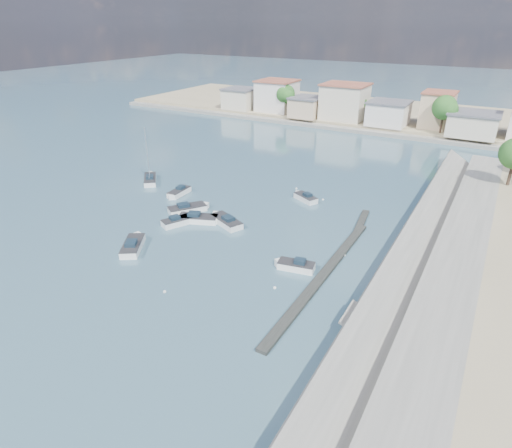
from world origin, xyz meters
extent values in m
plane|color=#273F4E|center=(0.00, 40.00, 0.00)|extent=(400.00, 400.00, 0.00)
cube|color=slate|center=(18.50, 13.00, 0.90)|extent=(5.00, 90.00, 1.80)
cube|color=slate|center=(14.15, 13.00, 0.90)|extent=(4.17, 90.00, 2.86)
cube|color=slate|center=(14.00, 4.00, 0.40)|extent=(5.31, 3.50, 1.94)
cube|color=black|center=(7.00, 10.00, 0.17)|extent=(1.00, 26.00, 0.35)
cube|color=black|center=(6.50, 24.00, 0.15)|extent=(2.00, 8.05, 0.30)
cube|color=gray|center=(0.00, 92.00, 0.70)|extent=(160.00, 40.00, 1.40)
cube|color=slate|center=(0.00, 71.00, 0.40)|extent=(160.00, 2.50, 0.80)
cube|color=beige|center=(-44.00, 76.00, 3.90)|extent=(8.00, 8.00, 5.00)
cube|color=#595960|center=(-44.00, 76.00, 6.58)|extent=(8.48, 8.48, 0.35)
cube|color=silver|center=(-34.00, 78.00, 5.15)|extent=(9.00, 9.00, 7.50)
cube|color=#99513D|center=(-34.00, 78.00, 9.08)|extent=(9.54, 9.54, 0.35)
cube|color=#C8AC8A|center=(-24.00, 75.00, 3.65)|extent=(7.00, 8.00, 4.50)
cube|color=#595960|center=(-24.00, 75.00, 6.08)|extent=(7.42, 8.48, 0.35)
cube|color=beige|center=(-15.00, 77.00, 5.40)|extent=(10.00, 9.00, 8.00)
cube|color=#99513D|center=(-15.00, 77.00, 9.58)|extent=(10.60, 9.54, 0.35)
cube|color=silver|center=(-4.00, 76.00, 3.90)|extent=(8.50, 8.50, 5.00)
cube|color=#595960|center=(-4.00, 76.00, 6.58)|extent=(9.01, 9.01, 0.35)
cube|color=#C8AC8A|center=(6.00, 79.00, 5.15)|extent=(6.50, 7.50, 7.50)
cube|color=#99513D|center=(6.00, 79.00, 9.08)|extent=(6.89, 7.95, 0.35)
cube|color=beige|center=(14.00, 75.00, 3.65)|extent=(9.50, 9.00, 4.50)
cube|color=#595960|center=(14.00, 75.00, 6.08)|extent=(10.07, 9.54, 0.35)
cylinder|color=#38281E|center=(-30.00, 75.00, 3.09)|extent=(0.44, 0.44, 3.38)
sphere|color=#1F4517|center=(-30.00, 75.00, 6.43)|extent=(4.80, 4.80, 4.80)
sphere|color=#1F4517|center=(-29.10, 74.40, 6.20)|extent=(3.60, 3.60, 3.60)
sphere|color=#1F4517|center=(-30.75, 75.45, 6.58)|extent=(3.30, 3.30, 3.30)
cylinder|color=#38281E|center=(-12.00, 78.00, 2.86)|extent=(0.44, 0.44, 2.93)
sphere|color=#1F4517|center=(-12.00, 78.00, 5.75)|extent=(4.16, 4.16, 4.16)
sphere|color=#1F4517|center=(-11.22, 77.48, 5.56)|extent=(3.12, 3.12, 3.12)
sphere|color=#1F4517|center=(-12.65, 78.39, 5.88)|extent=(2.86, 2.86, 2.86)
cylinder|color=#38281E|center=(8.00, 74.00, 3.20)|extent=(0.44, 0.44, 3.60)
sphere|color=#1F4517|center=(8.00, 74.00, 6.76)|extent=(5.12, 5.12, 5.12)
sphere|color=#1F4517|center=(8.96, 73.36, 6.52)|extent=(3.84, 3.84, 3.84)
sphere|color=#1F4517|center=(7.20, 74.48, 6.92)|extent=(3.52, 3.52, 3.52)
cylinder|color=#38281E|center=(22.00, 44.00, 3.38)|extent=(0.44, 0.44, 3.15)
sphere|color=#1F4517|center=(21.30, 44.42, 6.63)|extent=(3.08, 3.08, 3.08)
cube|color=white|center=(-13.98, 4.40, 0.30)|extent=(4.19, 5.13, 1.00)
cube|color=white|center=(-15.09, 6.17, 0.30)|extent=(1.61, 1.61, 1.00)
cube|color=#262628|center=(-13.98, 4.40, 0.80)|extent=(4.22, 5.15, 0.08)
cube|color=#162633|center=(-13.73, 3.99, 1.04)|extent=(1.77, 1.86, 0.48)
cube|color=white|center=(-13.72, 12.07, 0.30)|extent=(3.25, 4.36, 1.00)
cube|color=white|center=(-12.96, 13.63, 0.30)|extent=(1.47, 1.47, 1.00)
cube|color=#262628|center=(-13.72, 12.07, 0.80)|extent=(3.28, 4.37, 0.08)
cube|color=#162633|center=(-13.90, 11.71, 1.04)|extent=(1.45, 1.54, 0.48)
cube|color=white|center=(-8.38, 15.20, 0.30)|extent=(5.34, 3.75, 1.00)
cube|color=white|center=(-10.35, 16.06, 0.30)|extent=(1.74, 1.74, 1.00)
cube|color=#262628|center=(-8.38, 15.20, 0.80)|extent=(5.35, 3.78, 0.08)
cube|color=#162633|center=(-7.92, 15.00, 1.04)|extent=(1.85, 1.68, 0.48)
cube|color=white|center=(4.00, 9.83, 0.30)|extent=(4.03, 2.26, 1.00)
cube|color=white|center=(2.41, 9.52, 0.30)|extent=(1.52, 1.52, 1.00)
cube|color=#262628|center=(4.00, 9.83, 0.80)|extent=(4.03, 2.29, 0.08)
cube|color=#162633|center=(4.37, 9.90, 1.04)|extent=(1.30, 1.17, 0.48)
cube|color=white|center=(-15.20, 15.86, 0.30)|extent=(4.49, 5.30, 1.00)
cube|color=white|center=(-13.99, 17.65, 0.30)|extent=(1.65, 1.65, 1.00)
cube|color=#262628|center=(-15.20, 15.86, 0.80)|extent=(4.52, 5.32, 0.08)
cube|color=#162633|center=(-15.49, 15.44, 1.04)|extent=(1.87, 1.95, 0.48)
cube|color=white|center=(-2.84, 27.52, 0.30)|extent=(4.06, 3.08, 1.00)
cube|color=white|center=(-4.28, 28.26, 0.30)|extent=(1.34, 1.34, 1.00)
cube|color=#262628|center=(-2.84, 27.52, 0.80)|extent=(4.07, 3.11, 0.08)
cube|color=#162633|center=(-2.50, 27.34, 1.04)|extent=(1.44, 1.36, 0.48)
cube|color=white|center=(-20.11, 20.15, 0.30)|extent=(1.73, 4.14, 1.00)
cube|color=white|center=(-20.02, 18.39, 0.30)|extent=(1.54, 1.54, 1.00)
cube|color=#262628|center=(-20.11, 20.15, 0.80)|extent=(1.76, 4.14, 0.08)
cube|color=#162633|center=(-20.13, 20.55, 1.04)|extent=(1.01, 1.27, 0.48)
cube|color=white|center=(-11.99, 14.05, 0.30)|extent=(5.37, 3.68, 1.00)
cube|color=white|center=(-10.00, 14.85, 0.30)|extent=(1.82, 1.82, 1.00)
cube|color=#262628|center=(-11.99, 14.05, 0.80)|extent=(5.39, 3.72, 0.08)
cube|color=#162633|center=(-12.45, 13.86, 1.04)|extent=(1.85, 1.69, 0.48)
cube|color=white|center=(-27.69, 22.12, 0.30)|extent=(4.84, 5.16, 1.00)
cube|color=white|center=(-29.24, 23.87, 0.30)|extent=(1.33, 1.33, 1.00)
cube|color=#262628|center=(-27.69, 22.12, 0.80)|extent=(4.87, 5.19, 0.08)
cube|color=#162633|center=(-27.34, 21.72, 1.04)|extent=(1.88, 1.92, 0.48)
cylinder|color=silver|center=(-27.69, 22.12, 4.80)|extent=(0.12, 0.12, 8.00)
cylinder|color=silver|center=(-26.90, 21.22, 1.50)|extent=(1.65, 1.85, 0.08)
sphere|color=white|center=(3.70, 5.58, 0.05)|extent=(0.32, 0.32, 0.32)
sphere|color=white|center=(7.43, 15.10, 0.05)|extent=(0.32, 0.32, 0.32)
sphere|color=white|center=(-5.17, -0.34, 0.05)|extent=(0.32, 0.32, 0.32)
sphere|color=white|center=(11.56, 25.87, 0.05)|extent=(0.32, 0.32, 0.32)
sphere|color=white|center=(-6.00, 31.14, 0.05)|extent=(0.32, 0.32, 0.32)
sphere|color=white|center=(-0.73, 28.99, 0.05)|extent=(0.32, 0.32, 0.32)
camera|label=1|loc=(19.62, -25.52, 23.87)|focal=30.00mm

